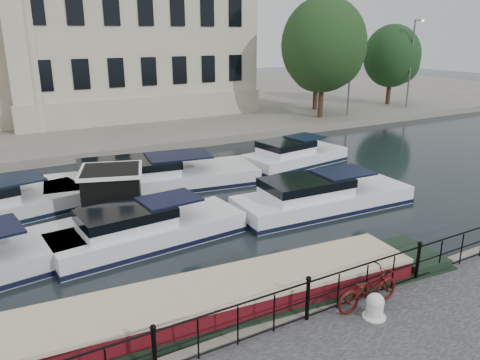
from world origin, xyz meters
name	(u,v)px	position (x,y,z in m)	size (l,w,h in m)	color
ground_plane	(259,297)	(0.00, 0.00, 0.00)	(160.00, 160.00, 0.00)	black
far_bank	(49,109)	(0.00, 39.00, 0.28)	(120.00, 42.00, 0.55)	#6B665B
railing	(308,297)	(0.00, -2.25, 1.20)	(24.14, 0.14, 1.22)	black
civic_building	(34,38)	(-1.00, 34.71, 7.04)	(53.55, 31.84, 16.85)	#ADA38C
lamp_posts	(383,64)	(26.00, 20.70, 4.80)	(8.24, 1.55, 8.07)	#59595B
bicycle	(368,289)	(1.72, -2.58, 1.07)	(0.70, 2.00, 1.05)	#410E0B
mooring_bollard	(375,306)	(1.54, -3.03, 0.87)	(0.60, 0.60, 0.67)	silver
narrowboat	(175,325)	(-2.87, -0.55, 0.37)	(17.33, 3.84, 1.62)	black
harbour_hut	(113,196)	(-1.97, 8.35, 0.95)	(4.13, 3.77, 2.21)	#6B665B
cabin_cruisers	(147,205)	(-0.60, 8.19, 0.37)	(26.50, 10.44, 1.99)	silver
trees	(343,54)	(22.70, 22.25, 5.65)	(17.16, 9.80, 9.82)	black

